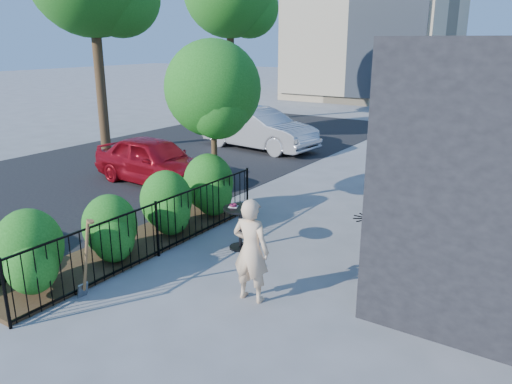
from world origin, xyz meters
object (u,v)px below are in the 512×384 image
Objects in this scene: cafe_table at (240,220)px; shovel at (85,263)px; car_red at (154,160)px; car_silver at (259,129)px; patio_tree at (214,95)px; woman at (251,250)px.

shovel is (-0.84, -3.00, 0.04)m from cafe_table.
cafe_table is at bearing -113.61° from car_red.
car_silver reaches higher than shovel.
woman is at bearing -45.18° from patio_tree.
patio_tree is 3.70m from car_red.
shovel is 0.36× the size of car_red.
cafe_table is 0.63× the size of shovel.
shovel reaches higher than car_red.
woman reaches higher than cafe_table.
woman is (3.13, -3.15, -1.93)m from patio_tree.
woman is 7.27m from car_red.
car_silver is (-6.14, 9.64, -0.08)m from woman.
car_red is (-2.92, 0.90, -2.09)m from patio_tree.
shovel is 6.72m from car_red.
patio_tree is 4.37× the size of cafe_table.
patio_tree reaches higher than woman.
patio_tree is 5.15m from shovel.
shovel is (-2.15, -1.43, -0.21)m from woman.
car_silver is at bearing 114.87° from patio_tree.
woman reaches higher than car_silver.
woman is (1.31, -1.57, 0.25)m from cafe_table.
woman is 0.36× the size of car_silver.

